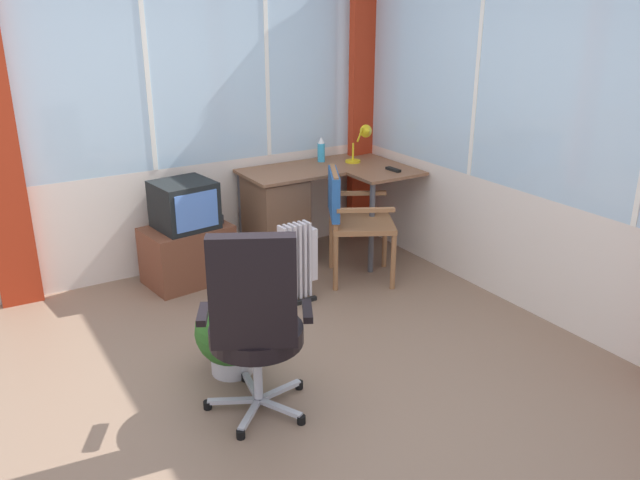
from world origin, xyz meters
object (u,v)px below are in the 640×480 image
Objects in this scene: spray_bottle at (321,150)px; tv_on_stand at (187,238)px; desk_lamp at (364,138)px; space_heater at (298,262)px; potted_plant at (233,331)px; office_chair at (255,319)px; tv_remote at (393,169)px; desk at (283,214)px; wooden_armchair at (347,210)px.

tv_on_stand is at bearing -173.83° from spray_bottle.
space_heater is (-1.03, -0.67, -0.68)m from desk_lamp.
desk_lamp reaches higher than potted_plant.
office_chair is at bearing -136.73° from desk_lamp.
spray_bottle is at bearing 116.63° from tv_remote.
desk_lamp is at bearing 43.27° from office_chair.
desk_lamp reaches higher than tv_remote.
desk is 0.95m from desk_lamp.
tv_remote is 2.18m from potted_plant.
wooden_armchair is 1.26m from tv_on_stand.
spray_bottle is at bearing 17.95° from desk.
desk_lamp is 2.39m from potted_plant.
desk_lamp is at bearing 35.76° from potted_plant.
spray_bottle is at bearing 44.91° from potted_plant.
desk is 1.50× the size of wooden_armchair.
office_chair is 0.58m from potted_plant.
desk_lamp is 0.31× the size of office_chair.
wooden_armchair is at bearing -106.48° from spray_bottle.
office_chair is (-1.41, -1.29, 0.01)m from wooden_armchair.
desk_lamp reaches higher than space_heater.
tv_remote is at bearing 16.00° from space_heater.
spray_bottle is 1.29m from space_heater.
office_chair is (-1.93, -1.81, -0.40)m from desk_lamp.
tv_on_stand is at bearing 80.01° from potted_plant.
spray_bottle reaches higher than desk.
potted_plant is at bearing -99.99° from tv_on_stand.
desk_lamp is 1.54× the size of spray_bottle.
desk_lamp reaches higher than tv_on_stand.
spray_bottle is 0.27× the size of tv_on_stand.
space_heater is at bearing -146.92° from desk_lamp.
wooden_armchair is (-0.22, -0.74, -0.31)m from spray_bottle.
potted_plant is at bearing -144.24° from desk_lamp.
desk is 0.79m from space_heater.
space_heater is 1.23× the size of potted_plant.
desk_lamp is at bearing 93.08° from tv_remote.
tv_on_stand is at bearing 127.15° from space_heater.
desk_lamp is 0.38m from spray_bottle.
desk is at bearing -162.05° from spray_bottle.
desk_lamp is 1.72m from tv_on_stand.
wooden_armchair is (-0.56, -0.16, -0.21)m from tv_remote.
office_chair is at bearing -147.29° from tv_remote.
office_chair is 1.93m from tv_on_stand.
space_heater is (0.89, 1.14, -0.28)m from office_chair.
tv_on_stand is 1.35× the size of space_heater.
wooden_armchair reaches higher than space_heater.
office_chair is at bearing -128.77° from spray_bottle.
tv_on_stand is (-1.64, 0.44, -0.42)m from tv_remote.
tv_remote is at bearing -83.30° from desk_lamp.
wooden_armchair is at bearing 42.46° from office_chair.
desk is 3.99× the size of desk_lamp.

